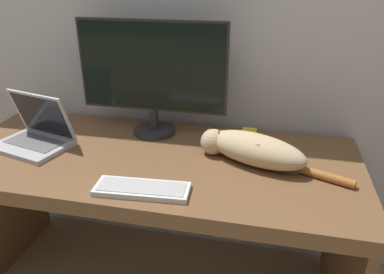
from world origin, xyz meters
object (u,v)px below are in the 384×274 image
object	(u,v)px
monitor	(152,74)
laptop	(35,136)
external_keyboard	(142,189)
cat	(252,148)

from	to	relation	value
monitor	laptop	bearing A→B (deg)	-151.95
laptop	external_keyboard	bearing A→B (deg)	-9.24
monitor	laptop	size ratio (longest dim) A/B	1.91
monitor	external_keyboard	distance (m)	0.58
monitor	cat	xyz separation A→B (m)	(0.47, -0.20, -0.22)
laptop	external_keyboard	distance (m)	0.63
external_keyboard	laptop	bearing A→B (deg)	152.26
external_keyboard	cat	size ratio (longest dim) A/B	0.57
laptop	cat	size ratio (longest dim) A/B	0.59
monitor	laptop	xyz separation A→B (m)	(-0.46, -0.25, -0.24)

